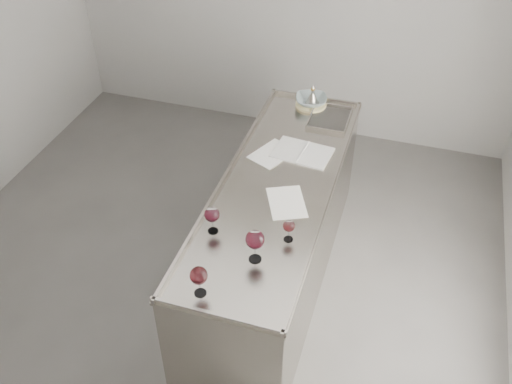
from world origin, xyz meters
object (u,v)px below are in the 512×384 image
(wine_glass_right, at_px, (255,240))
(notebook, at_px, (302,153))
(wine_glass_middle, at_px, (199,276))
(wine_glass_small, at_px, (289,227))
(wine_funnel, at_px, (312,99))
(wine_glass_left, at_px, (212,215))
(ceramic_bowl, at_px, (311,100))
(counter, at_px, (276,233))

(wine_glass_right, bearing_deg, notebook, 89.51)
(wine_glass_middle, bearing_deg, notebook, 81.36)
(wine_glass_right, xyz_separation_m, wine_glass_small, (0.14, 0.22, -0.05))
(wine_glass_right, distance_m, notebook, 1.14)
(wine_funnel, bearing_deg, notebook, -82.88)
(wine_glass_middle, relative_size, wine_funnel, 0.97)
(wine_glass_left, xyz_separation_m, ceramic_bowl, (0.24, 1.65, -0.08))
(wine_glass_small, relative_size, ceramic_bowl, 0.59)
(wine_glass_middle, distance_m, wine_funnel, 2.15)
(wine_glass_right, relative_size, wine_glass_small, 1.47)
(wine_glass_right, relative_size, ceramic_bowl, 0.87)
(wine_glass_left, distance_m, ceramic_bowl, 1.67)
(ceramic_bowl, xyz_separation_m, wine_funnel, (0.01, 0.00, 0.01))
(wine_glass_small, xyz_separation_m, notebook, (-0.13, 0.91, -0.10))
(counter, relative_size, wine_funnel, 12.00)
(wine_glass_left, bearing_deg, notebook, 71.18)
(wine_glass_middle, distance_m, ceramic_bowl, 2.15)
(wine_glass_left, bearing_deg, wine_funnel, 81.47)
(wine_glass_small, bearing_deg, counter, 112.80)
(wine_glass_small, relative_size, notebook, 0.34)
(wine_funnel, bearing_deg, wine_glass_small, -82.10)
(wine_glass_middle, xyz_separation_m, wine_glass_small, (0.36, 0.56, -0.03))
(counter, distance_m, wine_glass_left, 0.87)
(wine_glass_middle, distance_m, wine_glass_right, 0.40)
(wine_glass_right, distance_m, ceramic_bowl, 1.81)
(counter, xyz_separation_m, notebook, (0.08, 0.40, 0.47))
(counter, distance_m, wine_funnel, 1.20)
(notebook, bearing_deg, wine_glass_middle, -92.31)
(ceramic_bowl, bearing_deg, notebook, -82.17)
(wine_glass_left, bearing_deg, wine_glass_middle, -77.38)
(counter, distance_m, notebook, 0.63)
(wine_glass_right, height_order, notebook, wine_glass_right)
(counter, bearing_deg, wine_funnel, 90.44)
(wine_glass_right, bearing_deg, wine_glass_left, 154.76)
(wine_glass_left, relative_size, wine_glass_small, 1.25)
(counter, bearing_deg, wine_glass_middle, -97.84)
(wine_glass_right, relative_size, notebook, 0.49)
(wine_funnel, bearing_deg, ceramic_bowl, -180.00)
(wine_glass_left, relative_size, ceramic_bowl, 0.74)
(counter, height_order, ceramic_bowl, ceramic_bowl)
(wine_glass_middle, xyz_separation_m, ceramic_bowl, (0.13, 2.14, -0.09))
(wine_glass_left, bearing_deg, ceramic_bowl, 81.76)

